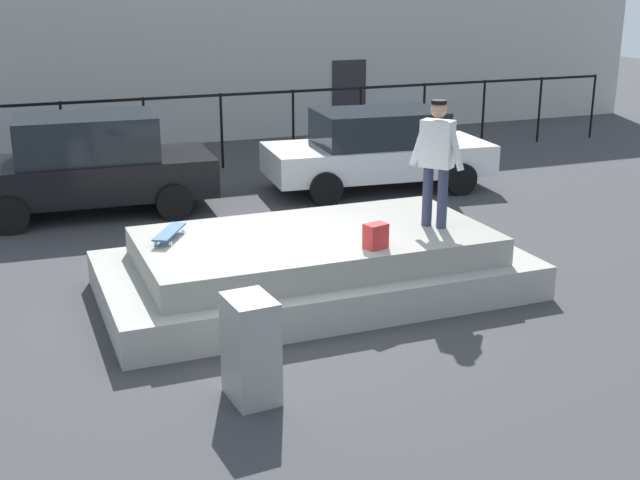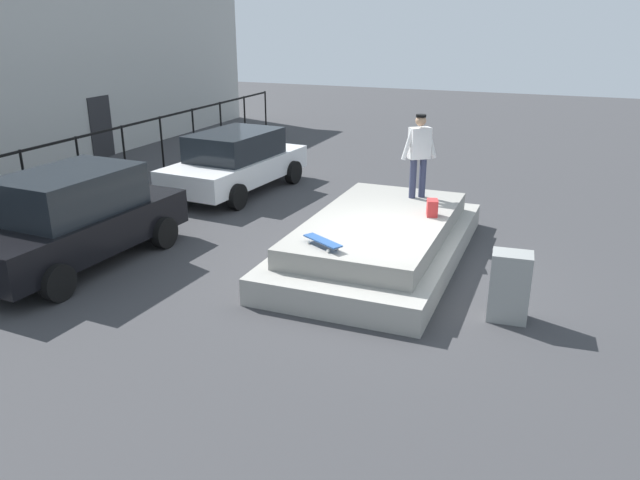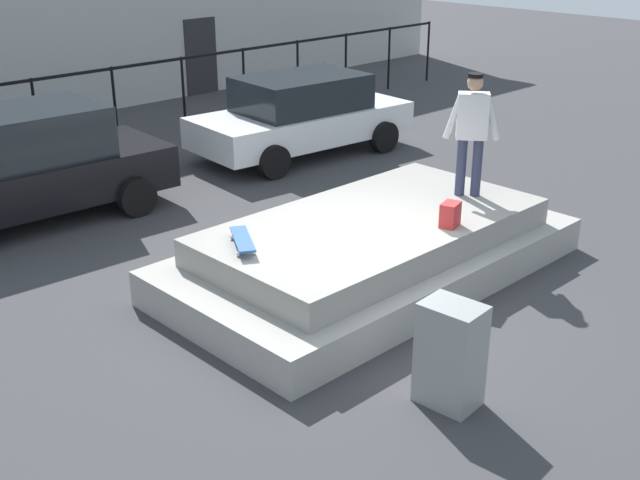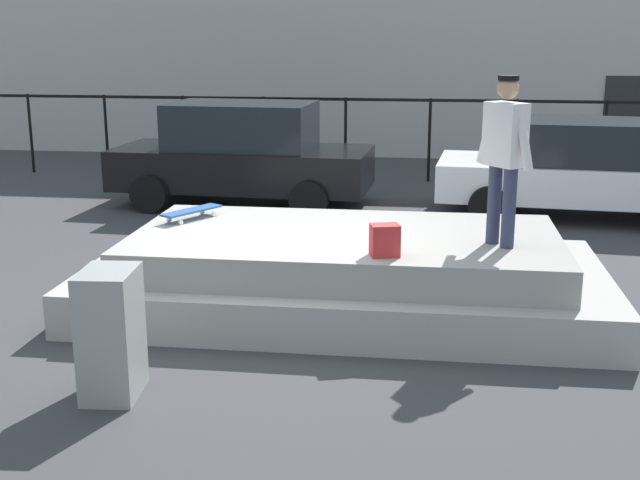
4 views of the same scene
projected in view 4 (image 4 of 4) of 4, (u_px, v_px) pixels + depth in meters
The scene contains 10 objects.
ground_plane at pixel (266, 313), 9.02m from camera, with size 60.00×60.00×0.00m, color #38383A.
concrete_ledge at pixel (345, 273), 9.18m from camera, with size 5.71×3.00×0.84m.
skateboarder at pixel (505, 149), 8.31m from camera, with size 0.56×0.68×1.74m.
skateboard at pixel (192, 211), 9.70m from camera, with size 0.59×0.81×0.12m.
backpack at pixel (385, 240), 8.11m from camera, with size 0.28×0.20×0.32m, color red.
car_black_sedan_near at pixel (243, 154), 14.41m from camera, with size 4.55×2.30×1.80m.
car_white_sedan_mid at pixel (579, 168), 13.43m from camera, with size 4.66×2.43×1.60m.
utility_box at pixel (111, 333), 6.87m from camera, with size 0.44×0.60×1.10m, color gray.
fence_row at pixel (346, 124), 16.81m from camera, with size 24.06×0.06×1.69m.
warehouse_building at pixel (370, 29), 22.50m from camera, with size 31.66×6.88×6.08m.
Camera 4 is at (1.71, -8.38, 3.01)m, focal length 46.08 mm.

